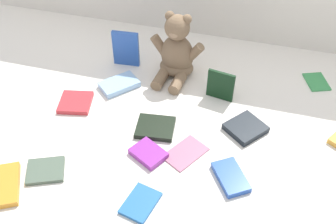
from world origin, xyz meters
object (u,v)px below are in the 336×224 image
at_px(book_case_2, 317,81).
at_px(book_case_9, 148,153).
at_px(book_case_4, 141,203).
at_px(book_case_5, 5,185).
at_px(book_case_13, 231,177).
at_px(book_case_11, 46,170).
at_px(teddy_bear, 176,53).
at_px(book_case_0, 155,128).
at_px(book_case_12, 126,49).
at_px(book_case_6, 221,86).
at_px(book_case_1, 119,84).
at_px(book_case_7, 185,152).
at_px(book_case_3, 246,128).
at_px(book_case_10, 76,102).

distance_m(book_case_2, book_case_9, 0.65).
height_order(book_case_4, book_case_5, book_case_5).
bearing_deg(book_case_13, book_case_11, -21.27).
relative_size(teddy_bear, book_case_13, 2.01).
bearing_deg(book_case_9, book_case_0, 35.18).
bearing_deg(book_case_12, book_case_9, -66.64).
distance_m(book_case_5, book_case_6, 0.70).
distance_m(book_case_1, book_case_5, 0.49).
relative_size(book_case_4, book_case_13, 0.88).
bearing_deg(book_case_12, book_case_7, -53.81).
bearing_deg(book_case_12, book_case_1, -86.11).
bearing_deg(book_case_7, teddy_bear, 139.04).
bearing_deg(book_case_6, book_case_3, -41.44).
xyz_separation_m(book_case_7, book_case_13, (0.14, -0.06, 0.00)).
xyz_separation_m(book_case_11, book_case_13, (0.49, 0.11, 0.00)).
xyz_separation_m(book_case_0, book_case_5, (-0.32, -0.31, 0.00)).
xyz_separation_m(book_case_3, book_case_4, (-0.22, -0.33, -0.00)).
bearing_deg(teddy_bear, book_case_7, -65.89).
bearing_deg(book_case_5, book_case_6, 18.45).
height_order(book_case_5, book_case_7, book_case_5).
relative_size(book_case_1, book_case_5, 0.91).
relative_size(book_case_2, book_case_9, 1.01).
relative_size(teddy_bear, book_case_7, 1.90).
xyz_separation_m(book_case_1, book_case_9, (0.19, -0.26, -0.00)).
relative_size(book_case_3, book_case_12, 0.80).
bearing_deg(book_case_11, book_case_4, 60.78).
bearing_deg(book_case_3, book_case_7, 80.65).
bearing_deg(book_case_7, book_case_11, -124.43).
distance_m(book_case_3, book_case_12, 0.51).
relative_size(book_case_7, book_case_13, 1.06).
distance_m(book_case_0, book_case_12, 0.35).
distance_m(book_case_4, book_case_6, 0.48).
bearing_deg(book_case_1, teddy_bear, -101.85).
bearing_deg(book_case_3, book_case_9, 73.04).
relative_size(book_case_2, book_case_11, 0.96).
relative_size(book_case_11, book_case_13, 0.87).
height_order(book_case_2, book_case_6, book_case_6).
bearing_deg(book_case_2, teddy_bear, 168.02).
bearing_deg(book_case_1, book_case_4, 158.71).
bearing_deg(book_case_1, book_case_10, 90.93).
distance_m(book_case_10, book_case_11, 0.28).
xyz_separation_m(book_case_9, book_case_11, (-0.25, -0.13, -0.00)).
distance_m(book_case_5, book_case_7, 0.49).
relative_size(book_case_1, book_case_11, 1.25).
xyz_separation_m(book_case_3, book_case_7, (-0.15, -0.14, -0.01)).
xyz_separation_m(book_case_5, book_case_9, (0.33, 0.21, -0.00)).
bearing_deg(book_case_10, book_case_4, -55.60).
bearing_deg(book_case_1, book_case_0, 179.38).
height_order(book_case_5, book_case_12, book_case_12).
bearing_deg(book_case_1, book_case_5, 114.88).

